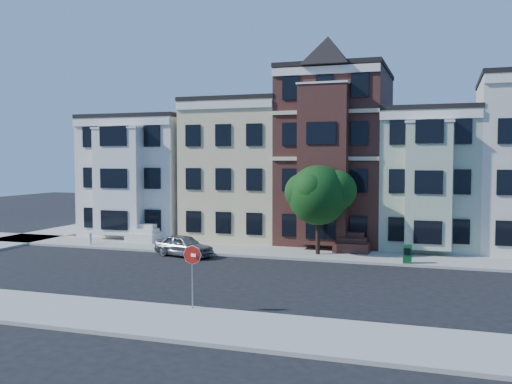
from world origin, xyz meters
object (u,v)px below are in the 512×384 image
(street_tree, at_px, (318,199))
(parked_car, at_px, (184,246))
(fire_hydrant, at_px, (90,240))
(stop_sign, at_px, (192,273))
(newspaper_box, at_px, (407,254))

(street_tree, height_order, parked_car, street_tree)
(parked_car, xyz_separation_m, fire_hydrant, (-7.81, 1.62, -0.20))
(street_tree, relative_size, fire_hydrant, 10.41)
(street_tree, xyz_separation_m, stop_sign, (-1.92, -14.07, -1.97))
(newspaper_box, bearing_deg, street_tree, 160.71)
(parked_car, xyz_separation_m, stop_sign, (5.88, -11.50, 0.88))
(street_tree, bearing_deg, parked_car, -161.77)
(street_tree, bearing_deg, fire_hydrant, -176.51)
(street_tree, bearing_deg, newspaper_box, -15.21)
(street_tree, distance_m, stop_sign, 14.34)
(street_tree, xyz_separation_m, newspaper_box, (5.41, -1.47, -2.84))
(newspaper_box, distance_m, stop_sign, 14.60)
(newspaper_box, distance_m, fire_hydrant, 21.04)
(parked_car, height_order, fire_hydrant, parked_car)
(parked_car, height_order, stop_sign, stop_sign)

